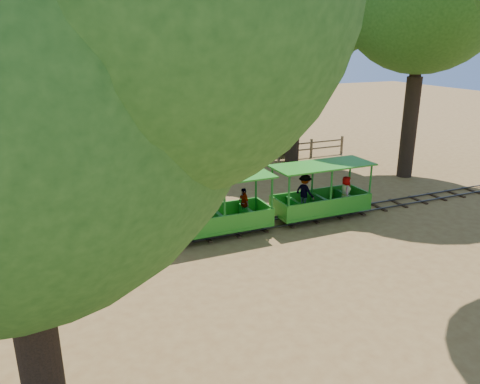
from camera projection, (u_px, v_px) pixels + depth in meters
name	position (u px, v px, depth m)	size (l,w,h in m)	color
ground	(260.00, 228.00, 15.99)	(90.00, 90.00, 0.00)	olive
track	(260.00, 226.00, 15.97)	(22.00, 1.00, 0.10)	#3F3D3A
locomotive	(110.00, 197.00, 13.64)	(2.71, 1.27, 3.11)	black
carriage_front	(215.00, 213.00, 15.10)	(3.62, 1.48, 1.88)	#25811C
carriage_rear	(320.00, 196.00, 16.67)	(3.62, 1.48, 1.88)	#25811C
oak_nc	(129.00, 6.00, 21.21)	(9.27, 8.16, 10.90)	#2D2116
oak_ne	(295.00, 15.00, 22.43)	(7.82, 6.88, 10.05)	#2D2116
fence	(188.00, 159.00, 22.77)	(18.10, 0.10, 1.00)	brown
shrub_mid_w	(130.00, 151.00, 22.81)	(2.73, 2.10, 1.89)	#2D6B1E
shrub_mid_e	(175.00, 152.00, 23.77)	(1.93, 1.49, 1.34)	#2D6B1E
shrub_east	(280.00, 141.00, 26.04)	(2.22, 1.71, 1.53)	#2D6B1E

